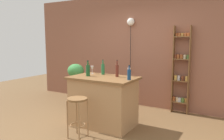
{
  "coord_description": "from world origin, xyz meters",
  "views": [
    {
      "loc": [
        2.24,
        -3.25,
        1.66
      ],
      "look_at": [
        0.05,
        0.55,
        1.06
      ],
      "focal_mm": 35.63,
      "sensor_mm": 36.0,
      "label": 1
    }
  ],
  "objects_px": {
    "bottle_olive_oil": "(117,70)",
    "pendant_globe_light": "(131,24)",
    "bottle_vinegar": "(103,69)",
    "wine_glass_left": "(92,68)",
    "potted_plant": "(76,74)",
    "plant_stool": "(76,99)",
    "bottle_sauce_amber": "(129,74)",
    "wine_glass_center": "(129,70)",
    "bar_stool": "(77,108)",
    "bottle_soda_blue": "(88,70)",
    "spice_shelf": "(181,71)"
  },
  "relations": [
    {
      "from": "wine_glass_left",
      "to": "pendant_globe_light",
      "type": "bearing_deg",
      "value": 78.36
    },
    {
      "from": "bottle_sauce_amber",
      "to": "spice_shelf",
      "type": "bearing_deg",
      "value": 70.26
    },
    {
      "from": "potted_plant",
      "to": "bottle_sauce_amber",
      "type": "distance_m",
      "value": 1.85
    },
    {
      "from": "bottle_olive_oil",
      "to": "pendant_globe_light",
      "type": "bearing_deg",
      "value": 105.14
    },
    {
      "from": "plant_stool",
      "to": "bar_stool",
      "type": "bearing_deg",
      "value": -50.16
    },
    {
      "from": "pendant_globe_light",
      "to": "bottle_vinegar",
      "type": "bearing_deg",
      "value": -90.73
    },
    {
      "from": "bottle_soda_blue",
      "to": "bottle_olive_oil",
      "type": "xyz_separation_m",
      "value": [
        0.54,
        0.2,
        0.01
      ]
    },
    {
      "from": "plant_stool",
      "to": "bottle_olive_oil",
      "type": "height_order",
      "value": "bottle_olive_oil"
    },
    {
      "from": "potted_plant",
      "to": "bottle_olive_oil",
      "type": "relative_size",
      "value": 2.04
    },
    {
      "from": "bottle_soda_blue",
      "to": "bottle_sauce_amber",
      "type": "bearing_deg",
      "value": 1.13
    },
    {
      "from": "potted_plant",
      "to": "plant_stool",
      "type": "bearing_deg",
      "value": 0.0
    },
    {
      "from": "wine_glass_center",
      "to": "spice_shelf",
      "type": "bearing_deg",
      "value": 58.18
    },
    {
      "from": "bar_stool",
      "to": "wine_glass_left",
      "type": "distance_m",
      "value": 1.15
    },
    {
      "from": "potted_plant",
      "to": "wine_glass_left",
      "type": "xyz_separation_m",
      "value": [
        0.74,
        -0.36,
        0.23
      ]
    },
    {
      "from": "bottle_sauce_amber",
      "to": "wine_glass_center",
      "type": "distance_m",
      "value": 0.41
    },
    {
      "from": "plant_stool",
      "to": "bottle_vinegar",
      "type": "distance_m",
      "value": 1.35
    },
    {
      "from": "bar_stool",
      "to": "wine_glass_left",
      "type": "bearing_deg",
      "value": 110.26
    },
    {
      "from": "bottle_olive_oil",
      "to": "wine_glass_left",
      "type": "xyz_separation_m",
      "value": [
        -0.64,
        0.09,
        -0.01
      ]
    },
    {
      "from": "bottle_vinegar",
      "to": "wine_glass_center",
      "type": "bearing_deg",
      "value": 6.32
    },
    {
      "from": "bottle_vinegar",
      "to": "wine_glass_left",
      "type": "distance_m",
      "value": 0.25
    },
    {
      "from": "bar_stool",
      "to": "bottle_sauce_amber",
      "type": "relative_size",
      "value": 2.59
    },
    {
      "from": "bottle_vinegar",
      "to": "wine_glass_center",
      "type": "height_order",
      "value": "bottle_vinegar"
    },
    {
      "from": "spice_shelf",
      "to": "potted_plant",
      "type": "relative_size",
      "value": 2.97
    },
    {
      "from": "bottle_vinegar",
      "to": "potted_plant",
      "type": "bearing_deg",
      "value": 161.23
    },
    {
      "from": "bar_stool",
      "to": "wine_glass_left",
      "type": "xyz_separation_m",
      "value": [
        -0.35,
        0.94,
        0.56
      ]
    },
    {
      "from": "spice_shelf",
      "to": "bottle_olive_oil",
      "type": "relative_size",
      "value": 6.06
    },
    {
      "from": "bottle_soda_blue",
      "to": "bottle_olive_oil",
      "type": "bearing_deg",
      "value": 20.64
    },
    {
      "from": "wine_glass_left",
      "to": "bottle_soda_blue",
      "type": "bearing_deg",
      "value": -70.42
    },
    {
      "from": "bar_stool",
      "to": "bottle_vinegar",
      "type": "height_order",
      "value": "bottle_vinegar"
    },
    {
      "from": "plant_stool",
      "to": "pendant_globe_light",
      "type": "xyz_separation_m",
      "value": [
        1.0,
        0.94,
        1.85
      ]
    },
    {
      "from": "bottle_vinegar",
      "to": "wine_glass_left",
      "type": "xyz_separation_m",
      "value": [
        -0.25,
        -0.02,
        0.0
      ]
    },
    {
      "from": "potted_plant",
      "to": "wine_glass_center",
      "type": "xyz_separation_m",
      "value": [
        1.55,
        -0.27,
        0.23
      ]
    },
    {
      "from": "wine_glass_center",
      "to": "wine_glass_left",
      "type": "bearing_deg",
      "value": -173.91
    },
    {
      "from": "bottle_soda_blue",
      "to": "wine_glass_left",
      "type": "bearing_deg",
      "value": 109.58
    },
    {
      "from": "bottle_sauce_amber",
      "to": "wine_glass_center",
      "type": "height_order",
      "value": "bottle_sauce_amber"
    },
    {
      "from": "bar_stool",
      "to": "wine_glass_center",
      "type": "height_order",
      "value": "wine_glass_center"
    },
    {
      "from": "bar_stool",
      "to": "bottle_soda_blue",
      "type": "xyz_separation_m",
      "value": [
        -0.24,
        0.64,
        0.56
      ]
    },
    {
      "from": "bar_stool",
      "to": "plant_stool",
      "type": "height_order",
      "value": "bar_stool"
    },
    {
      "from": "spice_shelf",
      "to": "bar_stool",
      "type": "bearing_deg",
      "value": -118.49
    },
    {
      "from": "bottle_soda_blue",
      "to": "pendant_globe_light",
      "type": "relative_size",
      "value": 0.14
    },
    {
      "from": "bar_stool",
      "to": "bottle_olive_oil",
      "type": "xyz_separation_m",
      "value": [
        0.3,
        0.85,
        0.57
      ]
    },
    {
      "from": "wine_glass_left",
      "to": "bottle_vinegar",
      "type": "bearing_deg",
      "value": 5.55
    },
    {
      "from": "wine_glass_center",
      "to": "pendant_globe_light",
      "type": "relative_size",
      "value": 0.07
    },
    {
      "from": "bar_stool",
      "to": "wine_glass_center",
      "type": "distance_m",
      "value": 1.26
    },
    {
      "from": "bottle_sauce_amber",
      "to": "plant_stool",
      "type": "bearing_deg",
      "value": 159.72
    },
    {
      "from": "wine_glass_center",
      "to": "pendant_globe_light",
      "type": "bearing_deg",
      "value": 114.18
    },
    {
      "from": "potted_plant",
      "to": "pendant_globe_light",
      "type": "bearing_deg",
      "value": 43.02
    },
    {
      "from": "bottle_soda_blue",
      "to": "bottle_olive_oil",
      "type": "distance_m",
      "value": 0.58
    },
    {
      "from": "bottle_sauce_amber",
      "to": "wine_glass_center",
      "type": "xyz_separation_m",
      "value": [
        -0.18,
        0.36,
        0.02
      ]
    },
    {
      "from": "bottle_vinegar",
      "to": "bottle_soda_blue",
      "type": "height_order",
      "value": "bottle_soda_blue"
    }
  ]
}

